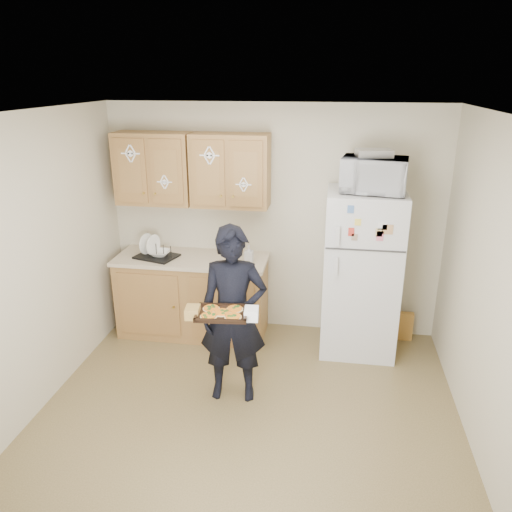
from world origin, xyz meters
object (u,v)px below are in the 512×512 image
(baking_tray, at_px, (222,314))
(dish_rack, at_px, (156,250))
(refrigerator, at_px, (361,273))
(person, at_px, (233,316))
(microwave, at_px, (374,175))

(baking_tray, height_order, dish_rack, dish_rack)
(refrigerator, bearing_deg, person, -136.98)
(dish_rack, bearing_deg, microwave, -1.15)
(microwave, relative_size, dish_rack, 1.43)
(person, height_order, microwave, microwave)
(baking_tray, bearing_deg, refrigerator, 43.76)
(refrigerator, distance_m, baking_tray, 1.77)
(dish_rack, bearing_deg, baking_tray, -52.57)
(baking_tray, distance_m, microwave, 1.98)
(refrigerator, distance_m, dish_rack, 2.17)
(refrigerator, height_order, person, refrigerator)
(microwave, bearing_deg, dish_rack, -173.30)
(refrigerator, relative_size, baking_tray, 4.14)
(refrigerator, xyz_separation_m, baking_tray, (-1.15, -1.34, 0.11))
(refrigerator, xyz_separation_m, person, (-1.12, -1.04, -0.05))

